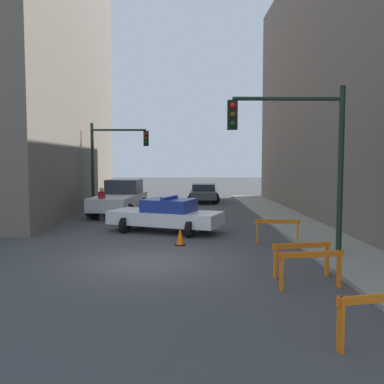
% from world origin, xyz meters
% --- Properties ---
extents(ground_plane, '(120.00, 120.00, 0.00)m').
position_xyz_m(ground_plane, '(0.00, 0.00, 0.00)').
color(ground_plane, '#424244').
extents(sidewalk_right, '(2.40, 44.00, 0.12)m').
position_xyz_m(sidewalk_right, '(6.20, 0.00, 0.06)').
color(sidewalk_right, gray).
rests_on(sidewalk_right, ground_plane).
extents(traffic_light_near, '(3.64, 0.35, 5.20)m').
position_xyz_m(traffic_light_near, '(4.73, 0.59, 3.53)').
color(traffic_light_near, black).
rests_on(traffic_light_near, sidewalk_right).
extents(traffic_light_far, '(3.44, 0.35, 5.20)m').
position_xyz_m(traffic_light_far, '(-3.30, 12.97, 3.40)').
color(traffic_light_far, black).
rests_on(traffic_light_far, ground_plane).
extents(police_car, '(5.05, 3.50, 1.52)m').
position_xyz_m(police_car, '(0.27, 5.24, 0.72)').
color(police_car, white).
rests_on(police_car, ground_plane).
extents(white_truck, '(3.09, 5.62, 1.90)m').
position_xyz_m(white_truck, '(-2.53, 11.28, 0.91)').
color(white_truck, silver).
rests_on(white_truck, ground_plane).
extents(parked_car_near, '(2.43, 4.39, 1.31)m').
position_xyz_m(parked_car_near, '(2.48, 17.96, 0.67)').
color(parked_car_near, '#474C51').
rests_on(parked_car_near, ground_plane).
extents(pedestrian_crossing, '(0.51, 0.51, 1.66)m').
position_xyz_m(pedestrian_crossing, '(-3.10, 8.80, 0.86)').
color(pedestrian_crossing, '#474C66').
rests_on(pedestrian_crossing, ground_plane).
extents(barrier_front, '(1.58, 0.45, 0.90)m').
position_xyz_m(barrier_front, '(4.16, -5.98, 0.62)').
color(barrier_front, orange).
rests_on(barrier_front, ground_plane).
extents(barrier_mid, '(1.59, 0.36, 0.90)m').
position_xyz_m(barrier_mid, '(3.98, -2.81, 0.62)').
color(barrier_mid, orange).
rests_on(barrier_mid, ground_plane).
extents(barrier_back, '(1.59, 0.40, 0.90)m').
position_xyz_m(barrier_back, '(4.05, -1.77, 0.62)').
color(barrier_back, orange).
rests_on(barrier_back, ground_plane).
extents(barrier_corner, '(1.59, 0.37, 0.90)m').
position_xyz_m(barrier_corner, '(4.37, 2.52, 0.62)').
color(barrier_corner, orange).
rests_on(barrier_corner, ground_plane).
extents(traffic_cone, '(0.36, 0.36, 0.66)m').
position_xyz_m(traffic_cone, '(0.87, 2.44, 0.32)').
color(traffic_cone, black).
rests_on(traffic_cone, ground_plane).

